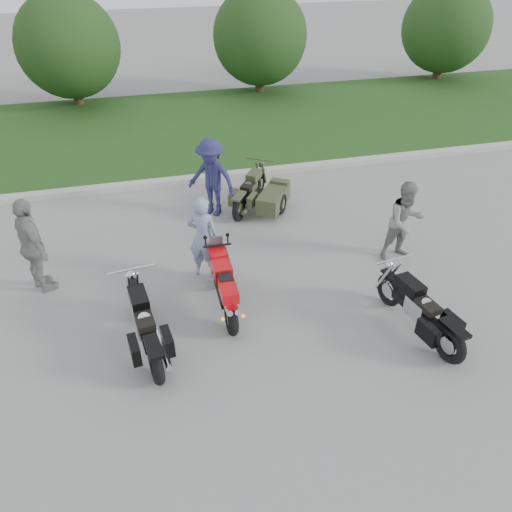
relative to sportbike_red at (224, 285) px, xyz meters
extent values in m
plane|color=gray|center=(0.07, -0.56, -0.53)|extent=(80.00, 80.00, 0.00)
cube|color=#B0ADA5|center=(0.07, 5.44, -0.46)|extent=(60.00, 0.30, 0.15)
cube|color=#2A521C|center=(0.07, 9.59, -0.46)|extent=(60.00, 8.00, 0.14)
cylinder|color=#3F2B1C|center=(-2.93, 12.94, 0.07)|extent=(0.36, 0.36, 1.20)
sphere|color=#203B15|center=(-2.93, 12.94, 1.67)|extent=(3.60, 3.60, 3.60)
cylinder|color=#3F2B1C|center=(4.07, 12.94, 0.07)|extent=(0.36, 0.36, 1.20)
sphere|color=#203B15|center=(4.07, 12.94, 1.67)|extent=(3.60, 3.60, 3.60)
cylinder|color=#3F2B1C|center=(12.07, 12.94, 0.07)|extent=(0.36, 0.36, 1.20)
sphere|color=#203B15|center=(12.07, 12.94, 1.67)|extent=(3.60, 3.60, 3.60)
torus|color=black|center=(-0.01, -0.63, -0.24)|extent=(0.19, 0.58, 0.57)
torus|color=black|center=(0.02, 0.71, -0.25)|extent=(0.12, 0.56, 0.55)
cube|color=black|center=(0.00, -0.01, -0.02)|extent=(0.28, 0.84, 0.32)
cube|color=red|center=(0.00, 0.21, 0.23)|extent=(0.33, 0.51, 0.24)
cube|color=red|center=(-0.01, -0.42, 0.19)|extent=(0.29, 0.51, 0.20)
cube|color=black|center=(0.00, -0.13, 0.26)|extent=(0.25, 0.33, 0.09)
cube|color=red|center=(0.01, 0.55, 0.19)|extent=(0.32, 0.38, 0.37)
cylinder|color=silver|center=(-0.08, -0.68, 0.04)|extent=(0.11, 0.43, 0.20)
cylinder|color=silver|center=(0.05, -0.68, 0.04)|extent=(0.11, 0.43, 0.20)
torus|color=black|center=(-1.32, -1.38, -0.20)|extent=(0.24, 0.67, 0.66)
torus|color=black|center=(-1.52, 0.20, -0.22)|extent=(0.19, 0.63, 0.62)
cube|color=black|center=(-1.42, -0.59, -0.12)|extent=(0.35, 1.18, 0.14)
cube|color=silver|center=(-1.42, -0.59, -0.05)|extent=(0.34, 0.47, 0.34)
cube|color=black|center=(-1.46, -0.30, 0.22)|extent=(0.33, 0.56, 0.21)
cube|color=black|center=(-1.40, -0.73, 0.13)|extent=(0.33, 0.51, 0.12)
cube|color=black|center=(-1.32, -1.38, 0.15)|extent=(0.28, 0.55, 0.06)
cylinder|color=silver|center=(-1.21, -0.90, -0.26)|extent=(0.23, 1.07, 0.10)
torus|color=black|center=(3.14, -2.10, -0.21)|extent=(0.27, 0.66, 0.64)
torus|color=black|center=(2.88, -0.58, -0.23)|extent=(0.21, 0.61, 0.60)
cube|color=black|center=(3.01, -1.34, -0.14)|extent=(0.40, 1.14, 0.13)
cube|color=silver|center=(3.01, -1.34, -0.06)|extent=(0.35, 0.46, 0.33)
cube|color=black|center=(2.96, -1.06, 0.20)|extent=(0.35, 0.55, 0.21)
cube|color=black|center=(3.03, -1.48, 0.11)|extent=(0.34, 0.51, 0.11)
cube|color=black|center=(3.14, -2.10, 0.13)|extent=(0.29, 0.54, 0.06)
cylinder|color=silver|center=(3.23, -1.64, -0.27)|extent=(0.27, 1.03, 0.09)
torus|color=black|center=(0.96, 3.10, -0.23)|extent=(0.47, 0.58, 0.60)
torus|color=black|center=(1.79, 4.31, -0.25)|extent=(0.41, 0.53, 0.57)
cube|color=black|center=(1.38, 3.71, -0.16)|extent=(0.76, 0.99, 0.12)
cube|color=#3C4327|center=(1.38, 3.71, -0.09)|extent=(0.45, 0.48, 0.31)
cube|color=#3C4327|center=(1.53, 3.93, 0.16)|extent=(0.48, 0.54, 0.20)
cube|color=black|center=(1.30, 3.60, 0.07)|extent=(0.46, 0.51, 0.11)
cube|color=#3C4327|center=(0.96, 3.10, 0.09)|extent=(0.44, 0.51, 0.05)
cylinder|color=#3C4327|center=(1.33, 3.36, -0.28)|extent=(0.62, 0.86, 0.09)
cube|color=#3C4327|center=(1.84, 3.28, -0.18)|extent=(1.05, 1.23, 0.40)
torus|color=black|center=(2.02, 3.16, -0.28)|extent=(0.37, 0.47, 0.50)
imported|color=#838FB3|center=(-0.16, 1.14, 0.32)|extent=(0.74, 0.67, 1.70)
imported|color=gray|center=(3.83, 0.76, 0.31)|extent=(0.86, 0.70, 1.68)
imported|color=navy|center=(0.44, 3.56, 0.39)|extent=(1.36, 1.29, 1.85)
imported|color=gray|center=(-3.20, 1.47, 0.41)|extent=(0.94, 1.18, 1.87)
camera|label=1|loc=(-1.20, -6.85, 5.24)|focal=35.00mm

